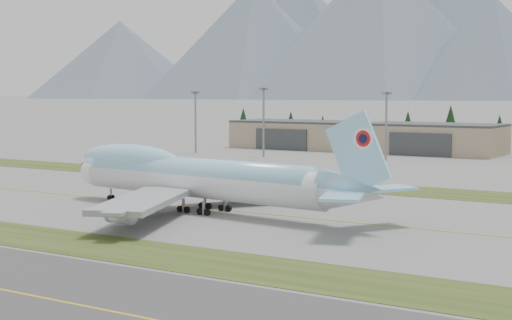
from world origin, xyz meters
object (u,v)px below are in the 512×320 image
Objects in this scene: boeing_747_freighter at (197,177)px; service_vehicle_a at (380,159)px; hangar_left at (298,134)px; hangar_center at (433,139)px.

boeing_747_freighter is 124.78m from service_vehicle_a.
boeing_747_freighter reaches higher than service_vehicle_a.
hangar_center is (55.00, 0.00, 0.00)m from hangar_left.
service_vehicle_a is at bearing 103.60° from boeing_747_freighter.
hangar_left is 55.00m from hangar_center.
service_vehicle_a is at bearing -103.41° from hangar_center.
hangar_center reaches higher than service_vehicle_a.
boeing_747_freighter is at bearing -67.24° from hangar_left.
hangar_left is 1.00× the size of hangar_center.
service_vehicle_a is (-16.59, 123.51, -6.31)m from boeing_747_freighter.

